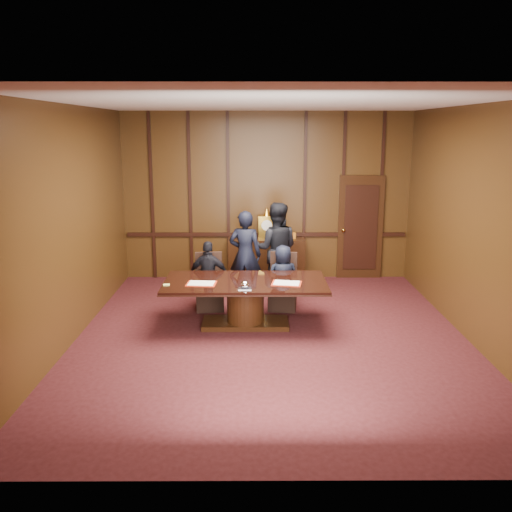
{
  "coord_description": "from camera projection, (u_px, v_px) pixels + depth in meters",
  "views": [
    {
      "loc": [
        -0.28,
        -7.86,
        3.15
      ],
      "look_at": [
        -0.23,
        1.03,
        1.05
      ],
      "focal_mm": 38.0,
      "sensor_mm": 36.0,
      "label": 1
    }
  ],
  "objects": [
    {
      "name": "witness_left",
      "position": [
        245.0,
        255.0,
        10.16
      ],
      "size": [
        0.66,
        0.48,
        1.67
      ],
      "primitive_type": "imported",
      "rotation": [
        0.0,
        0.0,
        3.0
      ],
      "color": "black",
      "rests_on": "ground"
    },
    {
      "name": "room",
      "position": [
        276.0,
        226.0,
        8.11
      ],
      "size": [
        7.0,
        7.04,
        3.5
      ],
      "color": "black",
      "rests_on": "ground"
    },
    {
      "name": "signatory_left",
      "position": [
        209.0,
        276.0,
        9.51
      ],
      "size": [
        0.75,
        0.37,
        1.24
      ],
      "primitive_type": "imported",
      "rotation": [
        0.0,
        0.0,
        3.05
      ],
      "color": "black",
      "rests_on": "ground"
    },
    {
      "name": "notepad",
      "position": [
        166.0,
        285.0,
        8.46
      ],
      "size": [
        0.11,
        0.08,
        0.01
      ],
      "primitive_type": "cube",
      "rotation": [
        0.0,
        0.0,
        0.12
      ],
      "color": "#DBDB6B",
      "rests_on": "conference_table"
    },
    {
      "name": "folder_right",
      "position": [
        287.0,
        283.0,
        8.54
      ],
      "size": [
        0.51,
        0.4,
        0.02
      ],
      "rotation": [
        0.0,
        0.0,
        -0.17
      ],
      "color": "#B52910",
      "rests_on": "conference_table"
    },
    {
      "name": "conference_table",
      "position": [
        245.0,
        296.0,
        8.76
      ],
      "size": [
        2.62,
        1.32,
        0.76
      ],
      "color": "black",
      "rests_on": "ground"
    },
    {
      "name": "folder_left",
      "position": [
        201.0,
        284.0,
        8.52
      ],
      "size": [
        0.49,
        0.37,
        0.02
      ],
      "rotation": [
        0.0,
        0.0,
        -0.09
      ],
      "color": "#B52910",
      "rests_on": "conference_table"
    },
    {
      "name": "sideboard",
      "position": [
        266.0,
        258.0,
        11.43
      ],
      "size": [
        1.6,
        0.45,
        1.54
      ],
      "color": "black",
      "rests_on": "ground"
    },
    {
      "name": "signatory_right",
      "position": [
        283.0,
        278.0,
        9.52
      ],
      "size": [
        0.64,
        0.48,
        1.17
      ],
      "primitive_type": "imported",
      "rotation": [
        0.0,
        0.0,
        3.35
      ],
      "color": "black",
      "rests_on": "ground"
    },
    {
      "name": "witness_right",
      "position": [
        276.0,
        249.0,
        10.38
      ],
      "size": [
        0.93,
        0.76,
        1.79
      ],
      "primitive_type": "imported",
      "rotation": [
        0.0,
        0.0,
        3.04
      ],
      "color": "black",
      "rests_on": "ground"
    },
    {
      "name": "chair_left",
      "position": [
        210.0,
        293.0,
        9.66
      ],
      "size": [
        0.53,
        0.53,
        0.99
      ],
      "rotation": [
        0.0,
        0.0,
        0.12
      ],
      "color": "black",
      "rests_on": "ground"
    },
    {
      "name": "chair_right",
      "position": [
        283.0,
        293.0,
        9.66
      ],
      "size": [
        0.54,
        0.54,
        0.99
      ],
      "rotation": [
        0.0,
        0.0,
        -0.13
      ],
      "color": "black",
      "rests_on": "ground"
    },
    {
      "name": "inkstand",
      "position": [
        245.0,
        286.0,
        8.25
      ],
      "size": [
        0.2,
        0.14,
        0.12
      ],
      "color": "white",
      "rests_on": "conference_table"
    }
  ]
}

